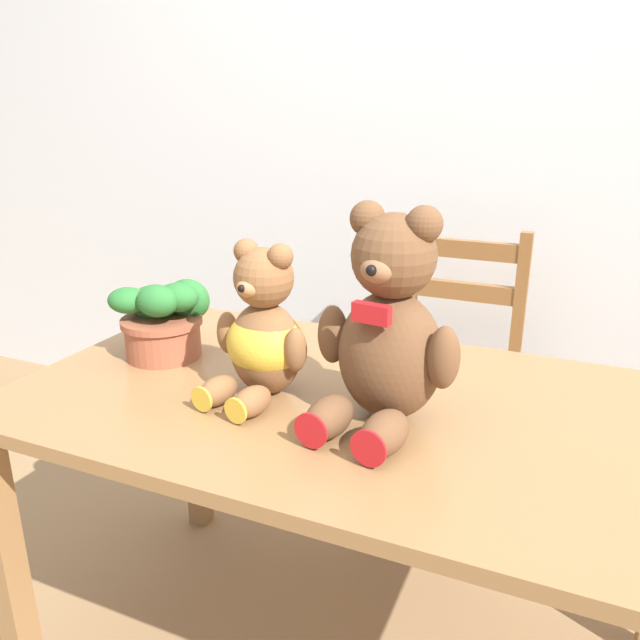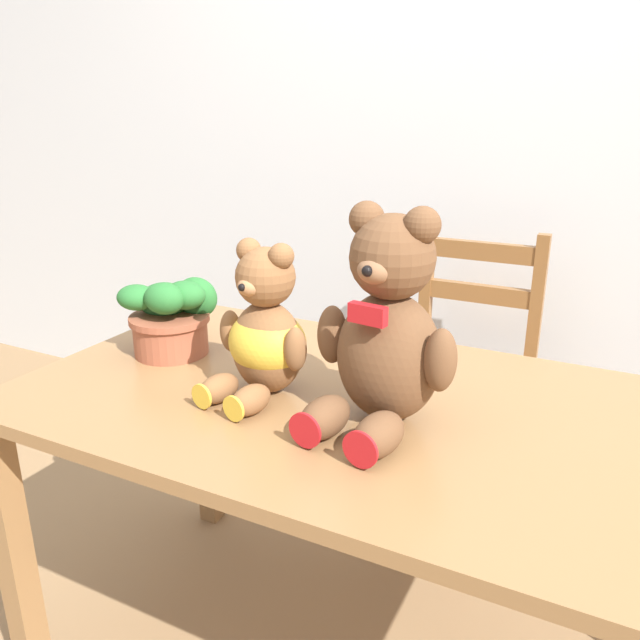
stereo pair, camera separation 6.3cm
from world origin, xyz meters
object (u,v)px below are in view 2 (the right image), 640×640
Objects in this scene: teddy_bear_right at (386,333)px; potted_plant at (171,314)px; teddy_bear_left at (265,334)px; wooden_chair_behind at (462,382)px.

potted_plant is (-0.60, 0.10, -0.08)m from teddy_bear_right.
teddy_bear_left is 0.78× the size of teddy_bear_right.
teddy_bear_right is (0.05, -0.85, 0.46)m from wooden_chair_behind.
teddy_bear_right is at bearing -171.18° from teddy_bear_left.
teddy_bear_left reaches higher than potted_plant.
potted_plant is at bearing -1.32° from teddy_bear_right.
teddy_bear_right reaches higher than wooden_chair_behind.
teddy_bear_right is (0.27, -0.01, 0.05)m from teddy_bear_left.
teddy_bear_right is at bearing 93.07° from wooden_chair_behind.
teddy_bear_right is 0.61m from potted_plant.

